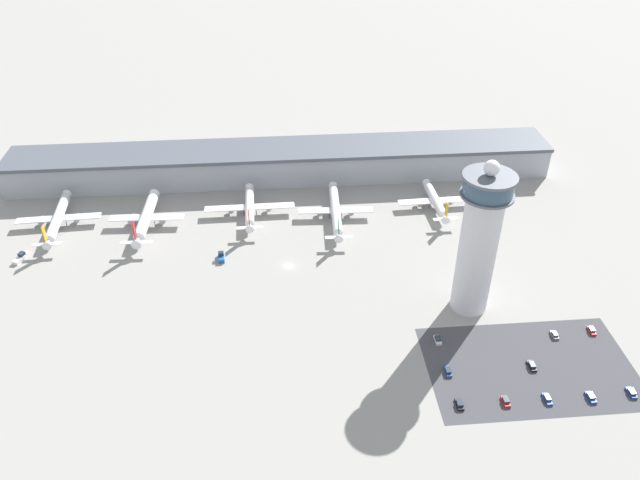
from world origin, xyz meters
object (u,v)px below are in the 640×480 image
(car_white_wagon, at_px, (547,399))
(car_black_suv, at_px, (631,393))
(service_truck_catering, at_px, (21,257))
(car_green_van, at_px, (555,335))
(airplane_gate_bravo, at_px, (146,217))
(car_blue_compact, at_px, (460,404))
(service_truck_fuel, at_px, (221,257))
(airplane_gate_alpha, at_px, (58,218))
(car_navy_sedan, at_px, (592,331))
(car_red_hatchback, at_px, (506,401))
(airplane_gate_echo, at_px, (435,201))
(car_maroon_suv, at_px, (591,397))
(airplane_gate_charlie, at_px, (250,207))
(control_tower, at_px, (479,240))
(airplane_gate_delta, at_px, (336,210))
(car_yellow_taxi, at_px, (448,371))
(car_grey_coupe, at_px, (438,340))
(car_silver_sedan, at_px, (532,366))

(car_white_wagon, distance_m, car_black_suv, 25.69)
(service_truck_catering, height_order, car_green_van, service_truck_catering)
(airplane_gate_bravo, distance_m, car_blue_compact, 146.72)
(service_truck_fuel, bearing_deg, airplane_gate_alpha, 157.09)
(car_navy_sedan, bearing_deg, car_green_van, -175.77)
(car_green_van, height_order, car_black_suv, car_black_suv)
(car_black_suv, bearing_deg, car_red_hatchback, -179.84)
(airplane_gate_echo, bearing_deg, car_navy_sedan, -67.65)
(service_truck_catering, bearing_deg, car_maroon_suv, -24.36)
(airplane_gate_charlie, bearing_deg, service_truck_catering, -164.33)
(airplane_gate_alpha, xyz_separation_m, car_black_suv, (191.93, -106.83, -3.46))
(service_truck_fuel, bearing_deg, service_truck_catering, 175.26)
(car_maroon_suv, xyz_separation_m, car_blue_compact, (-39.11, 0.69, 0.02))
(control_tower, distance_m, car_green_van, 40.42)
(airplane_gate_echo, distance_m, car_navy_sedan, 88.02)
(airplane_gate_echo, xyz_separation_m, car_green_van, (20.38, -82.32, -3.23))
(service_truck_catering, distance_m, car_navy_sedan, 208.84)
(airplane_gate_delta, height_order, car_yellow_taxi, airplane_gate_delta)
(car_grey_coupe, bearing_deg, service_truck_catering, 158.82)
(control_tower, distance_m, service_truck_fuel, 97.38)
(car_red_hatchback, height_order, car_maroon_suv, car_red_hatchback)
(airplane_gate_delta, xyz_separation_m, service_truck_catering, (-123.45, -18.88, -3.10))
(airplane_gate_delta, bearing_deg, car_grey_coupe, -71.64)
(car_grey_coupe, xyz_separation_m, car_maroon_suv, (39.05, -27.42, -0.03))
(service_truck_fuel, relative_size, car_green_van, 1.45)
(car_blue_compact, bearing_deg, car_red_hatchback, -0.67)
(control_tower, xyz_separation_m, car_yellow_taxi, (-14.91, -30.42, -27.30))
(airplane_gate_bravo, relative_size, car_white_wagon, 8.68)
(control_tower, relative_size, car_grey_coupe, 13.07)
(airplane_gate_charlie, relative_size, car_red_hatchback, 9.33)
(airplane_gate_echo, bearing_deg, airplane_gate_bravo, -177.92)
(car_grey_coupe, height_order, car_white_wagon, car_grey_coupe)
(car_grey_coupe, bearing_deg, car_maroon_suv, -35.08)
(car_white_wagon, bearing_deg, airplane_gate_delta, 116.45)
(airplane_gate_delta, height_order, car_red_hatchback, airplane_gate_delta)
(service_truck_fuel, xyz_separation_m, car_navy_sedan, (124.07, -51.30, -0.49))
(airplane_gate_alpha, relative_size, service_truck_fuel, 6.96)
(airplane_gate_delta, height_order, service_truck_catering, airplane_gate_delta)
(airplane_gate_delta, distance_m, service_truck_catering, 124.93)
(service_truck_catering, relative_size, car_black_suv, 1.86)
(car_maroon_suv, bearing_deg, airplane_gate_charlie, 132.51)
(airplane_gate_bravo, bearing_deg, car_white_wagon, -38.66)
(airplane_gate_charlie, xyz_separation_m, car_maroon_suv, (100.47, -109.63, -3.53))
(car_grey_coupe, distance_m, car_black_suv, 58.28)
(airplane_gate_echo, bearing_deg, car_red_hatchback, -92.53)
(car_green_van, bearing_deg, airplane_gate_echo, 103.91)
(car_yellow_taxi, height_order, car_navy_sedan, car_yellow_taxi)
(service_truck_catering, relative_size, service_truck_fuel, 1.38)
(car_silver_sedan, bearing_deg, airplane_gate_bravo, 145.13)
(airplane_gate_delta, xyz_separation_m, car_white_wagon, (51.48, -103.51, -3.50))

